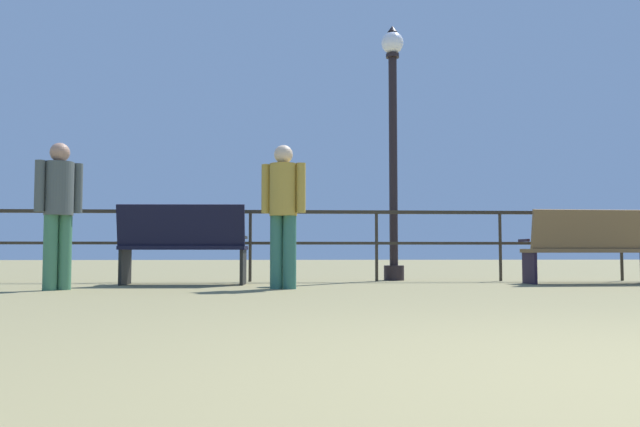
{
  "coord_description": "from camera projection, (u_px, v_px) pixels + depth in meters",
  "views": [
    {
      "loc": [
        -1.31,
        -1.96,
        0.43
      ],
      "look_at": [
        -0.84,
        6.7,
        0.94
      ],
      "focal_mm": 36.02,
      "sensor_mm": 36.0,
      "label": 1
    }
  ],
  "objects": [
    {
      "name": "person_at_railing",
      "position": [
        283.0,
        206.0,
        7.4
      ],
      "size": [
        0.51,
        0.32,
        1.66
      ],
      "color": "#2F6755",
      "rests_on": "ground_plane"
    },
    {
      "name": "pier_railing",
      "position": [
        376.0,
        229.0,
        9.22
      ],
      "size": [
        25.37,
        0.05,
        1.02
      ],
      "color": "#2F281E",
      "rests_on": "ground_plane"
    },
    {
      "name": "person_by_bench",
      "position": [
        59.0,
        205.0,
        7.18
      ],
      "size": [
        0.43,
        0.38,
        1.65
      ],
      "color": "#3D7753",
      "rests_on": "ground_plane"
    },
    {
      "name": "lamppost_center",
      "position": [
        393.0,
        135.0,
        9.64
      ],
      "size": [
        0.33,
        0.33,
        3.86
      ],
      "color": "black",
      "rests_on": "ground_plane"
    },
    {
      "name": "bench_near_left",
      "position": [
        183.0,
        242.0,
        8.2
      ],
      "size": [
        1.62,
        0.75,
        1.02
      ],
      "color": "black",
      "rests_on": "ground_plane"
    },
    {
      "name": "bench_near_right",
      "position": [
        593.0,
        243.0,
        8.49
      ],
      "size": [
        1.79,
        0.66,
        0.98
      ],
      "color": "brown",
      "rests_on": "ground_plane"
    }
  ]
}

